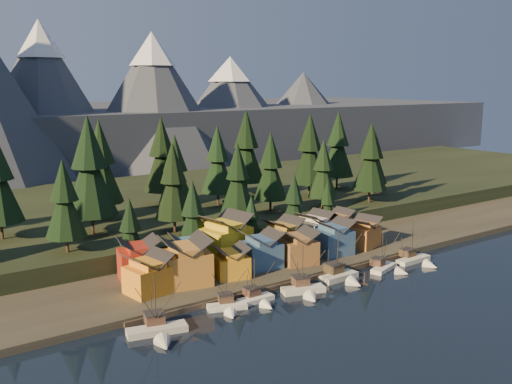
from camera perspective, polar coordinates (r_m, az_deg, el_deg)
ground at (r=117.59m, az=8.63°, el=-11.17°), size 500.00×500.00×0.00m
shore_strip at (r=147.22m, az=-2.09°, el=-6.14°), size 400.00×50.00×1.50m
hillside at (r=189.40m, az=-10.24°, el=-1.72°), size 420.00×100.00×6.00m
dock at (r=129.07m, az=3.58°, el=-8.78°), size 80.00×4.00×1.00m
mountain_ridge at (r=301.53m, az=-20.96°, el=6.85°), size 560.00×190.00×90.00m
boat_0 at (r=104.17m, az=-9.75°, el=-12.93°), size 11.41×12.02×11.85m
boat_1 at (r=113.37m, az=-2.82°, el=-10.87°), size 8.44×8.90×9.85m
boat_2 at (r=116.86m, az=0.23°, el=-10.14°), size 7.94×8.64×10.04m
boat_3 at (r=121.88m, az=4.95°, el=-9.15°), size 9.97×10.49×11.47m
boat_4 at (r=130.57m, az=8.65°, el=-7.71°), size 9.66×10.47×12.54m
boat_5 at (r=139.07m, az=13.04°, el=-6.93°), size 9.23×9.69×10.42m
boat_6 at (r=146.80m, az=15.83°, el=-6.10°), size 10.22×11.08×11.04m
house_front_0 at (r=119.24m, az=-10.73°, el=-7.92°), size 9.46×9.09×8.29m
house_front_1 at (r=123.04m, az=-7.07°, el=-6.73°), size 11.42×11.11×10.16m
house_front_2 at (r=126.93m, az=-2.55°, el=-6.87°), size 8.62×8.66×7.06m
house_front_3 at (r=133.04m, az=0.51°, el=-5.67°), size 9.24×8.89×8.49m
house_front_4 at (r=136.67m, az=4.21°, el=-5.35°), size 9.40×9.88×8.02m
house_front_5 at (r=143.99m, az=7.76°, el=-4.41°), size 9.03×8.35×8.77m
house_front_6 at (r=151.87m, az=10.62°, el=-3.88°), size 9.50×9.19×7.86m
house_back_0 at (r=127.81m, az=-11.67°, el=-6.45°), size 9.89×9.63×9.13m
house_back_1 at (r=131.91m, az=-6.86°, el=-5.93°), size 8.95×9.02×8.38m
house_back_2 at (r=138.11m, az=-3.14°, el=-4.41°), size 12.31×11.61×11.35m
house_back_3 at (r=144.40m, az=2.74°, el=-4.28°), size 9.68×8.88×8.77m
house_back_4 at (r=152.24m, az=5.82°, el=-3.53°), size 9.14×8.88×8.73m
house_back_5 at (r=158.19m, az=8.06°, el=-3.14°), size 7.48×7.57×8.14m
tree_hill_2 at (r=134.32m, az=-18.60°, el=-0.93°), size 9.18×9.18×21.39m
tree_hill_3 at (r=147.65m, az=-16.29°, el=2.16°), size 13.01×13.01×30.30m
tree_hill_4 at (r=164.43m, az=-15.28°, el=2.62°), size 11.99×11.99×27.94m
tree_hill_5 at (r=145.81m, az=-8.24°, el=0.81°), size 9.92×9.92×23.10m
tree_hill_6 at (r=162.51m, az=-8.07°, el=1.99°), size 10.20×10.20×23.76m
tree_hill_7 at (r=152.87m, az=-1.85°, el=1.22°), size 9.56×9.56×22.28m
tree_hill_8 at (r=176.99m, az=-3.87°, el=3.04°), size 10.75×10.75×25.03m
tree_hill_9 at (r=167.35m, az=1.47°, el=2.38°), size 10.25×10.25×23.88m
tree_hill_10 at (r=191.86m, az=-0.98°, el=4.36°), size 12.51×12.51×29.13m
tree_hill_11 at (r=173.59m, az=6.72°, el=2.14°), size 9.11×9.11×21.23m
tree_hill_12 at (r=190.28m, az=5.40°, el=4.06°), size 12.00×12.00×27.96m
tree_hill_13 at (r=184.11m, az=11.38°, el=3.26°), size 11.01×11.01×25.65m
tree_hill_14 at (r=206.57m, az=8.18°, el=4.52°), size 11.94×11.94×27.81m
tree_hill_15 at (r=179.09m, az=-9.38°, el=3.47°), size 11.87×11.87×27.65m
tree_hill_17 at (r=199.82m, az=11.72°, el=3.26°), size 9.43×9.43×21.97m
tree_shore_0 at (r=132.19m, az=-12.45°, el=-3.86°), size 7.32×7.32×17.06m
tree_shore_1 at (r=138.38m, az=-6.33°, el=-2.40°), size 8.43×8.43×19.63m
tree_shore_2 at (r=147.64m, az=-0.48°, el=-2.74°), size 5.95×5.95×13.87m
tree_shore_3 at (r=155.17m, az=3.81°, el=-1.17°), size 7.84×7.84×18.26m
tree_shore_4 at (r=163.08m, az=7.12°, el=-1.25°), size 6.50×6.50×15.14m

